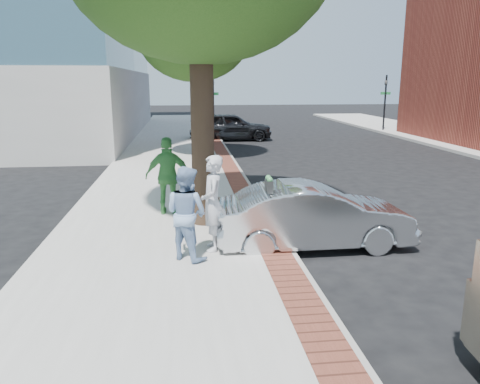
{
  "coord_description": "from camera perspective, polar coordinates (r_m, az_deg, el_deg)",
  "views": [
    {
      "loc": [
        -1.01,
        -8.71,
        3.41
      ],
      "look_at": [
        0.09,
        0.52,
        1.2
      ],
      "focal_mm": 35.0,
      "sensor_mm": 36.0,
      "label": 1
    }
  ],
  "objects": [
    {
      "name": "ground",
      "position": [
        9.41,
        -0.17,
        -7.87
      ],
      "size": [
        120.0,
        120.0,
        0.0
      ],
      "primitive_type": "plane",
      "color": "black",
      "rests_on": "ground"
    },
    {
      "name": "sidewalk",
      "position": [
        17.05,
        -8.3,
        1.96
      ],
      "size": [
        5.0,
        60.0,
        0.15
      ],
      "primitive_type": "cube",
      "color": "#9E9991",
      "rests_on": "ground"
    },
    {
      "name": "brick_strip",
      "position": [
        17.11,
        -0.92,
        2.42
      ],
      "size": [
        0.6,
        60.0,
        0.01
      ],
      "primitive_type": "cube",
      "color": "brown",
      "rests_on": "sidewalk"
    },
    {
      "name": "curb",
      "position": [
        17.16,
        0.24,
        2.18
      ],
      "size": [
        0.1,
        60.0,
        0.15
      ],
      "primitive_type": "cube",
      "color": "gray",
      "rests_on": "ground"
    },
    {
      "name": "signal_near",
      "position": [
        30.79,
        -3.28,
        11.22
      ],
      "size": [
        0.7,
        0.15,
        3.8
      ],
      "color": "black",
      "rests_on": "ground"
    },
    {
      "name": "signal_far",
      "position": [
        33.57,
        17.28,
        10.83
      ],
      "size": [
        0.7,
        0.15,
        3.8
      ],
      "color": "black",
      "rests_on": "ground"
    },
    {
      "name": "tree_far",
      "position": [
        20.8,
        -5.64,
        18.54
      ],
      "size": [
        4.8,
        4.8,
        7.14
      ],
      "color": "black",
      "rests_on": "sidewalk"
    },
    {
      "name": "parking_meter",
      "position": [
        9.14,
        3.53,
        -0.6
      ],
      "size": [
        0.12,
        0.32,
        1.47
      ],
      "color": "gray",
      "rests_on": "sidewalk"
    },
    {
      "name": "person_gray",
      "position": [
        9.11,
        -3.37,
        -1.38
      ],
      "size": [
        0.46,
        0.69,
        1.88
      ],
      "primitive_type": "imported",
      "rotation": [
        0.0,
        0.0,
        -1.56
      ],
      "color": "#B0B0B5",
      "rests_on": "sidewalk"
    },
    {
      "name": "person_officer",
      "position": [
        8.72,
        -6.55,
        -2.55
      ],
      "size": [
        1.08,
        1.06,
        1.76
      ],
      "primitive_type": "imported",
      "rotation": [
        0.0,
        0.0,
        2.43
      ],
      "color": "#819FC7",
      "rests_on": "sidewalk"
    },
    {
      "name": "person_green",
      "position": [
        11.74,
        -8.72,
        1.96
      ],
      "size": [
        1.14,
        0.49,
        1.93
      ],
      "primitive_type": "imported",
      "rotation": [
        0.0,
        0.0,
        3.12
      ],
      "color": "#449748",
      "rests_on": "sidewalk"
    },
    {
      "name": "sedan_silver",
      "position": [
        9.84,
        8.88,
        -2.93
      ],
      "size": [
        4.11,
        1.47,
        1.35
      ],
      "primitive_type": "imported",
      "rotation": [
        0.0,
        0.0,
        1.58
      ],
      "color": "#B6B9BD",
      "rests_on": "ground"
    },
    {
      "name": "bg_car",
      "position": [
        27.6,
        -1.15,
        8.0
      ],
      "size": [
        4.81,
        1.96,
        1.64
      ],
      "primitive_type": "imported",
      "rotation": [
        0.0,
        0.0,
        1.58
      ],
      "color": "black",
      "rests_on": "ground"
    }
  ]
}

